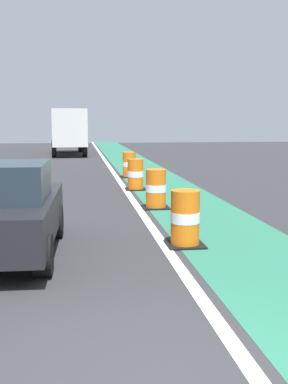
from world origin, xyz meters
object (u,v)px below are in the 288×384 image
object	(u,v)px
traffic_barrel_far	(129,165)
parked_sedan_nearest	(2,211)
traffic_barrel_mid	(156,189)
traffic_barrel_back	(136,175)
delivery_truck_down_block	(68,129)
traffic_barrel_front	(185,219)

from	to	relation	value
traffic_barrel_far	parked_sedan_nearest	bearing A→B (deg)	-106.58
parked_sedan_nearest	traffic_barrel_mid	bearing A→B (deg)	51.45
traffic_barrel_back	delivery_truck_down_block	bearing A→B (deg)	98.37
traffic_barrel_front	traffic_barrel_back	world-z (taller)	same
traffic_barrel_mid	traffic_barrel_back	xyz separation A→B (m)	(-0.13, 3.68, 0.00)
parked_sedan_nearest	traffic_barrel_back	world-z (taller)	parked_sedan_nearest
traffic_barrel_front	traffic_barrel_mid	world-z (taller)	same
traffic_barrel_mid	traffic_barrel_far	world-z (taller)	same
parked_sedan_nearest	traffic_barrel_far	xyz separation A→B (m)	(3.53, 11.84, -0.30)
traffic_barrel_back	traffic_barrel_far	size ratio (longest dim) A/B	1.00
parked_sedan_nearest	traffic_barrel_far	bearing A→B (deg)	73.42
traffic_barrel_mid	traffic_barrel_front	bearing A→B (deg)	-91.24
parked_sedan_nearest	traffic_barrel_front	bearing A→B (deg)	4.75
delivery_truck_down_block	parked_sedan_nearest	bearing A→B (deg)	-91.40
parked_sedan_nearest	traffic_barrel_front	distance (m)	3.41
parked_sedan_nearest	traffic_barrel_back	distance (m)	8.71
traffic_barrel_front	traffic_barrel_back	xyz separation A→B (m)	(-0.04, 7.76, 0.00)
traffic_barrel_mid	traffic_barrel_back	distance (m)	3.68
parked_sedan_nearest	traffic_barrel_front	xyz separation A→B (m)	(3.39, 0.28, -0.30)
traffic_barrel_mid	delivery_truck_down_block	xyz separation A→B (m)	(-2.83, 22.04, 1.31)
traffic_barrel_back	delivery_truck_down_block	xyz separation A→B (m)	(-2.70, 18.36, 1.31)
traffic_barrel_back	traffic_barrel_far	world-z (taller)	same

